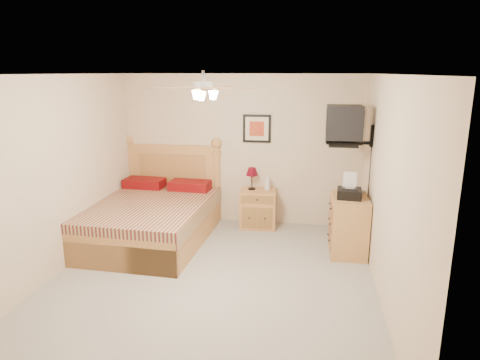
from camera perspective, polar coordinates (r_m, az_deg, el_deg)
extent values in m
plane|color=gray|center=(5.49, -3.83, -13.20)|extent=(4.50, 4.50, 0.00)
cube|color=white|center=(4.87, -4.33, 13.89)|extent=(4.00, 4.50, 0.04)
cube|color=beige|center=(7.19, 0.12, 4.01)|extent=(4.00, 0.04, 2.50)
cube|color=beige|center=(3.02, -14.25, -11.19)|extent=(4.00, 0.04, 2.50)
cube|color=beige|center=(5.83, -23.54, 0.39)|extent=(0.04, 4.50, 2.50)
cube|color=beige|center=(4.98, 18.95, -1.42)|extent=(0.04, 4.50, 2.50)
cube|color=#B77143|center=(7.14, 2.40, -3.81)|extent=(0.61, 0.47, 0.63)
imported|color=silver|center=(7.04, 3.67, -0.28)|extent=(0.13, 0.13, 0.27)
cube|color=black|center=(7.08, 2.27, 6.87)|extent=(0.46, 0.04, 0.46)
cube|color=#B3783F|center=(6.28, 14.27, -5.85)|extent=(0.51, 0.72, 0.84)
imported|color=#AEA58A|center=(6.35, 14.13, -1.51)|extent=(0.31, 0.36, 0.03)
imported|color=tan|center=(6.38, 14.11, -1.22)|extent=(0.25, 0.30, 0.02)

